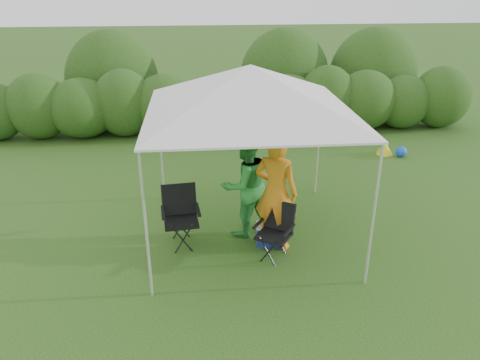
{
  "coord_description": "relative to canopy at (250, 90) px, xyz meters",
  "views": [
    {
      "loc": [
        -0.78,
        -6.31,
        4.04
      ],
      "look_at": [
        -0.16,
        0.4,
        1.05
      ],
      "focal_mm": 35.0,
      "sensor_mm": 36.0,
      "label": 1
    }
  ],
  "objects": [
    {
      "name": "ground",
      "position": [
        0.0,
        -0.5,
        -2.46
      ],
      "size": [
        70.0,
        70.0,
        0.0
      ],
      "primitive_type": "plane",
      "color": "#335C1C"
    },
    {
      "name": "hedge",
      "position": [
        0.03,
        5.5,
        -1.64
      ],
      "size": [
        13.61,
        1.53,
        1.8
      ],
      "color": "#2B5019",
      "rests_on": "ground"
    },
    {
      "name": "canopy",
      "position": [
        0.0,
        0.0,
        0.0
      ],
      "size": [
        3.1,
        3.1,
        2.83
      ],
      "color": "silver",
      "rests_on": "ground"
    },
    {
      "name": "chair_right",
      "position": [
        0.34,
        -0.66,
        -1.97
      ],
      "size": [
        0.68,
        0.67,
        0.87
      ],
      "rotation": [
        0.0,
        0.0,
        -0.57
      ],
      "color": "black",
      "rests_on": "ground"
    },
    {
      "name": "chair_left",
      "position": [
        -1.12,
        -0.14,
        -1.91
      ],
      "size": [
        0.65,
        0.6,
        0.97
      ],
      "rotation": [
        0.0,
        0.0,
        0.11
      ],
      "color": "black",
      "rests_on": "ground"
    },
    {
      "name": "man",
      "position": [
        0.37,
        -0.39,
        -1.52
      ],
      "size": [
        0.82,
        0.73,
        1.89
      ],
      "primitive_type": "imported",
      "rotation": [
        0.0,
        0.0,
        2.64
      ],
      "color": "orange",
      "rests_on": "ground"
    },
    {
      "name": "woman",
      "position": [
        -0.06,
        0.07,
        -1.58
      ],
      "size": [
        1.06,
        0.97,
        1.77
      ],
      "primitive_type": "imported",
      "rotation": [
        0.0,
        0.0,
        3.58
      ],
      "color": "#2E8E39",
      "rests_on": "ground"
    },
    {
      "name": "cooler",
      "position": [
        0.29,
        -0.33,
        -2.29
      ],
      "size": [
        0.45,
        0.35,
        0.35
      ],
      "rotation": [
        0.0,
        0.0,
        -0.11
      ],
      "color": "navy",
      "rests_on": "ground"
    },
    {
      "name": "bottle",
      "position": [
        0.35,
        -0.37,
        -1.99
      ],
      "size": [
        0.07,
        0.07,
        0.25
      ],
      "primitive_type": "cylinder",
      "color": "#592D0C",
      "rests_on": "cooler"
    },
    {
      "name": "lawn_toy",
      "position": [
        3.78,
        3.43,
        -2.31
      ],
      "size": [
        0.65,
        0.54,
        0.32
      ],
      "color": "yellow",
      "rests_on": "ground"
    }
  ]
}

